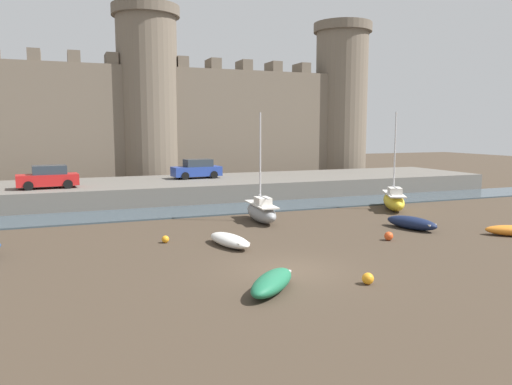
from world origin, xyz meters
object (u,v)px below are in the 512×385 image
Objects in this scene: rowboat_midflat_left at (412,223)px; car_quay_centre_west at (48,177)px; mooring_buoy_off_centre at (368,279)px; mooring_buoy_mid_mud at (389,236)px; sailboat_foreground_right at (394,200)px; sailboat_near_channel_left at (261,211)px; mooring_buoy_near_channel at (165,239)px; car_quay_east at (197,169)px; rowboat_midflat_centre at (272,282)px; rowboat_near_channel_right at (229,240)px.

car_quay_centre_west is at bearing 141.21° from rowboat_midflat_left.
car_quay_centre_west is at bearing 115.64° from mooring_buoy_off_centre.
sailboat_foreground_right is at bearing 51.91° from mooring_buoy_mid_mud.
sailboat_near_channel_left reaches higher than car_quay_centre_west.
mooring_buoy_near_channel is 0.09× the size of car_quay_east.
rowboat_midflat_centre is 8.00× the size of mooring_buoy_near_channel.
rowboat_near_channel_right is 0.79× the size of car_quay_centre_west.
sailboat_near_channel_left is 14.79× the size of mooring_buoy_mid_mud.
mooring_buoy_off_centre is at bearing -129.65° from sailboat_foreground_right.
rowboat_midflat_left reaches higher than rowboat_midflat_centre.
rowboat_midflat_centre is 0.88× the size of rowboat_near_channel_right.
mooring_buoy_off_centre is at bearing -94.54° from sailboat_near_channel_left.
car_quay_centre_west is 12.10m from car_quay_east.
mooring_buoy_mid_mud is 7.71m from mooring_buoy_off_centre.
mooring_buoy_mid_mud is at bearing -60.11° from sailboat_near_channel_left.
car_quay_centre_west is at bearing 108.38° from rowboat_midflat_centre.
rowboat_midflat_centre is 0.86× the size of rowboat_midflat_left.
sailboat_foreground_right is 15.69× the size of mooring_buoy_off_centre.
rowboat_midflat_centre is at bearing -148.93° from mooring_buoy_mid_mud.
mooring_buoy_off_centre is (-8.11, -7.72, -0.15)m from rowboat_midflat_left.
rowboat_midflat_left is at bearing -67.94° from car_quay_east.
car_quay_centre_west is (-12.15, 10.28, 1.57)m from sailboat_near_channel_left.
mooring_buoy_near_channel is at bearing 102.54° from rowboat_midflat_centre.
rowboat_near_channel_right is 7.42× the size of mooring_buoy_mid_mud.
mooring_buoy_mid_mud is (8.72, 5.25, -0.13)m from rowboat_midflat_centre.
rowboat_midflat_centre is 19.98m from sailboat_foreground_right.
car_quay_east reaches higher than mooring_buoy_mid_mud.
sailboat_near_channel_left is 1.57× the size of car_quay_east.
rowboat_midflat_centre is at bearing -110.42° from sailboat_near_channel_left.
mooring_buoy_near_channel is at bearing -151.75° from sailboat_near_channel_left.
sailboat_foreground_right reaches higher than mooring_buoy_near_channel.
mooring_buoy_near_channel is at bearing 161.37° from mooring_buoy_mid_mud.
mooring_buoy_near_channel is (-6.59, -3.54, -0.47)m from sailboat_near_channel_left.
sailboat_near_channel_left is 15.25× the size of mooring_buoy_off_centre.
rowboat_midflat_centre is at bearing -148.34° from rowboat_midflat_left.
mooring_buoy_mid_mud is (4.11, -7.14, -0.43)m from sailboat_near_channel_left.
car_quay_centre_west reaches higher than rowboat_midflat_left.
mooring_buoy_mid_mud is at bearing -18.63° from mooring_buoy_near_channel.
car_quay_centre_west reaches higher than mooring_buoy_near_channel.
sailboat_foreground_right is 17.84m from mooring_buoy_off_centre.
mooring_buoy_mid_mud is at bearing 48.30° from mooring_buoy_off_centre.
car_quay_east is (-10.83, 12.65, 1.55)m from sailboat_foreground_right.
sailboat_near_channel_left is at bearing -175.42° from sailboat_foreground_right.
sailboat_foreground_right is (14.97, 13.23, 0.33)m from rowboat_midflat_centre.
mooring_buoy_off_centre is (-11.38, -13.73, -0.47)m from sailboat_foreground_right.
mooring_buoy_mid_mud is at bearing -146.67° from rowboat_midflat_left.
rowboat_midflat_left reaches higher than rowboat_near_channel_right.
rowboat_midflat_centre is 7.02m from rowboat_near_channel_right.
rowboat_near_channel_right is at bearing -62.12° from car_quay_centre_west.
mooring_buoy_near_channel is at bearing 145.56° from rowboat_near_channel_right.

